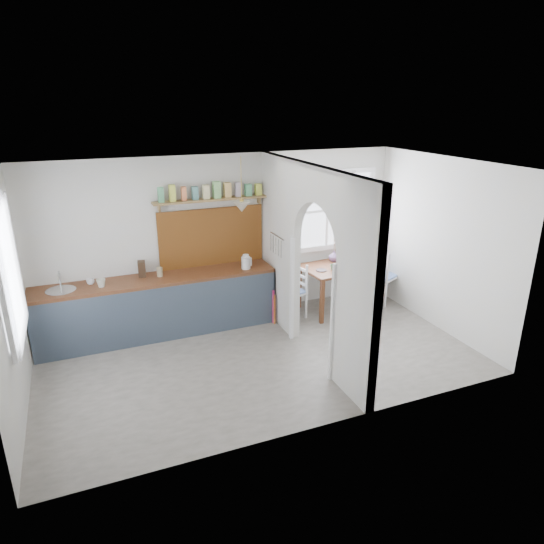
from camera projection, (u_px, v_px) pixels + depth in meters
name	position (u px, v px, depth m)	size (l,w,h in m)	color
floor	(261.00, 359.00, 6.65)	(5.80, 3.20, 0.01)	gray
ceiling	(260.00, 167.00, 5.77)	(5.80, 3.20, 0.01)	silver
walls	(261.00, 269.00, 6.21)	(5.81, 3.21, 2.60)	silver
partition	(308.00, 251.00, 6.46)	(0.12, 3.20, 2.60)	silver
kitchen_window	(5.00, 273.00, 5.07)	(0.10, 1.16, 1.50)	white
nook_window	(327.00, 211.00, 8.11)	(1.76, 0.10, 1.30)	white
counter	(159.00, 305.00, 7.25)	(3.50, 0.60, 0.90)	brown
sink	(61.00, 291.00, 6.61)	(0.40, 0.40, 0.02)	#B7B8B8
backsplash	(212.00, 237.00, 7.49)	(1.65, 0.03, 0.90)	brown
shelf	(211.00, 195.00, 7.20)	(1.75, 0.20, 0.21)	olive
pendant_lamp	(242.00, 207.00, 7.07)	(0.26, 0.26, 0.16)	beige
utensil_rail	(277.00, 236.00, 7.16)	(0.02, 0.02, 0.50)	#B7B8B8
dining_table	(338.00, 287.00, 8.11)	(1.23, 0.82, 0.77)	brown
chair_left	(290.00, 291.00, 7.77)	(0.42, 0.42, 0.91)	white
chair_right	(382.00, 275.00, 8.40)	(0.44, 0.44, 0.96)	white
kettle	(246.00, 262.00, 7.42)	(0.19, 0.15, 0.22)	silver
mug_a	(101.00, 283.00, 6.71)	(0.12, 0.12, 0.12)	beige
mug_b	(90.00, 281.00, 6.81)	(0.11, 0.11, 0.08)	silver
knife_block	(142.00, 269.00, 7.09)	(0.11, 0.15, 0.23)	#402D1E
jar	(160.00, 272.00, 7.11)	(0.09, 0.09, 0.14)	#938360
towel_magenta	(273.00, 307.00, 7.62)	(0.02, 0.03, 0.56)	#CF296F
towel_orange	(274.00, 310.00, 7.58)	(0.02, 0.03, 0.48)	#BB5B24
bowl	(357.00, 264.00, 7.96)	(0.32, 0.32, 0.08)	white
table_cup	(333.00, 267.00, 7.80)	(0.09, 0.09, 0.08)	#567952
plate	(321.00, 270.00, 7.76)	(0.17, 0.17, 0.01)	#2E2222
vase	(334.00, 256.00, 8.19)	(0.17, 0.17, 0.18)	slate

